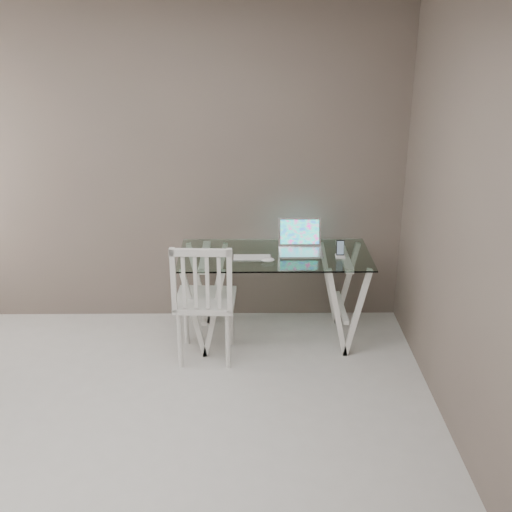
# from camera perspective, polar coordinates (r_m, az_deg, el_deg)

# --- Properties ---
(room) EXTENTS (4.50, 4.52, 2.71)m
(room) POSITION_cam_1_polar(r_m,az_deg,el_deg) (3.14, -14.93, 4.79)
(room) COLOR beige
(room) RESTS_ON ground
(desk) EXTENTS (1.50, 0.70, 0.75)m
(desk) POSITION_cam_1_polar(r_m,az_deg,el_deg) (5.18, 1.63, -3.58)
(desk) COLOR silver
(desk) RESTS_ON ground
(chair) EXTENTS (0.46, 0.46, 0.98)m
(chair) POSITION_cam_1_polar(r_m,az_deg,el_deg) (4.81, -4.64, -3.68)
(chair) COLOR silver
(chair) RESTS_ON ground
(laptop) EXTENTS (0.34, 0.32, 0.23)m
(laptop) POSITION_cam_1_polar(r_m,az_deg,el_deg) (5.11, 3.96, 1.11)
(laptop) COLOR silver
(laptop) RESTS_ON desk
(keyboard) EXTENTS (0.31, 0.13, 0.01)m
(keyboard) POSITION_cam_1_polar(r_m,az_deg,el_deg) (4.96, -0.35, -0.15)
(keyboard) COLOR silver
(keyboard) RESTS_ON desk
(mouse) EXTENTS (0.10, 0.06, 0.03)m
(mouse) POSITION_cam_1_polar(r_m,az_deg,el_deg) (4.88, 1.05, -0.34)
(mouse) COLOR white
(mouse) RESTS_ON desk
(phone_dock) EXTENTS (0.07, 0.07, 0.14)m
(phone_dock) POSITION_cam_1_polar(r_m,az_deg,el_deg) (5.01, 7.49, 0.31)
(phone_dock) COLOR white
(phone_dock) RESTS_ON desk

